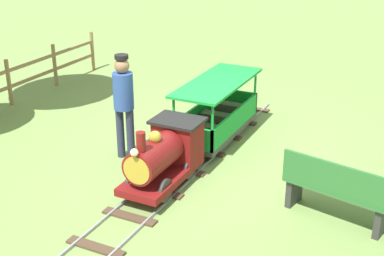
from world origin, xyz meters
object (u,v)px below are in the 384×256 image
(conductor_person, at_px, (124,99))
(passenger_car, at_px, (217,116))
(park_bench, at_px, (336,190))
(locomotive, at_px, (165,154))

(conductor_person, bearing_deg, passenger_car, -128.02)
(conductor_person, height_order, park_bench, conductor_person)
(conductor_person, relative_size, park_bench, 1.20)
(conductor_person, bearing_deg, locomotive, 151.78)
(locomotive, height_order, passenger_car, locomotive)
(passenger_car, bearing_deg, locomotive, 90.00)
(passenger_car, relative_size, conductor_person, 1.23)
(locomotive, relative_size, conductor_person, 0.89)
(passenger_car, bearing_deg, conductor_person, 51.98)
(locomotive, bearing_deg, conductor_person, -28.22)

